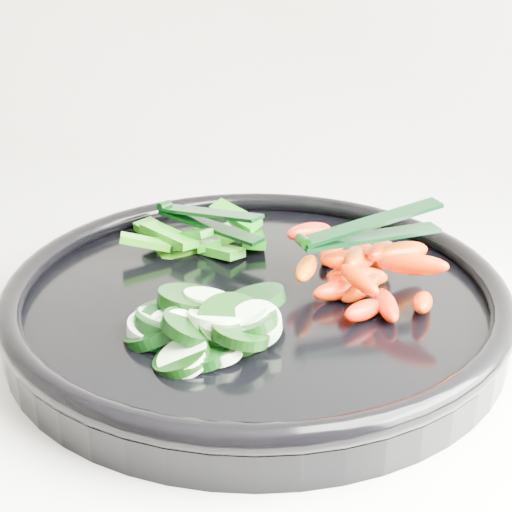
# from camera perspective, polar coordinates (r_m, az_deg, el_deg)

# --- Properties ---
(veggie_tray) EXTENTS (0.43, 0.43, 0.04)m
(veggie_tray) POSITION_cam_1_polar(r_m,az_deg,el_deg) (0.54, -0.00, -3.34)
(veggie_tray) COLOR black
(veggie_tray) RESTS_ON counter
(cucumber_pile) EXTENTS (0.12, 0.12, 0.04)m
(cucumber_pile) POSITION_cam_1_polar(r_m,az_deg,el_deg) (0.48, -4.89, -5.38)
(cucumber_pile) COLOR black
(cucumber_pile) RESTS_ON veggie_tray
(carrot_pile) EXTENTS (0.13, 0.14, 0.05)m
(carrot_pile) POSITION_cam_1_polar(r_m,az_deg,el_deg) (0.54, 8.43, -1.00)
(carrot_pile) COLOR #DA5000
(carrot_pile) RESTS_ON veggie_tray
(pepper_pile) EXTENTS (0.13, 0.11, 0.03)m
(pepper_pile) POSITION_cam_1_polar(r_m,az_deg,el_deg) (0.62, -4.62, 1.45)
(pepper_pile) COLOR #12710A
(pepper_pile) RESTS_ON veggie_tray
(tong_carrot) EXTENTS (0.11, 0.07, 0.02)m
(tong_carrot) POSITION_cam_1_polar(r_m,az_deg,el_deg) (0.53, 8.91, 2.06)
(tong_carrot) COLOR black
(tong_carrot) RESTS_ON carrot_pile
(tong_pepper) EXTENTS (0.11, 0.07, 0.02)m
(tong_pepper) POSITION_cam_1_polar(r_m,az_deg,el_deg) (0.61, -4.03, 3.04)
(tong_pepper) COLOR black
(tong_pepper) RESTS_ON pepper_pile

